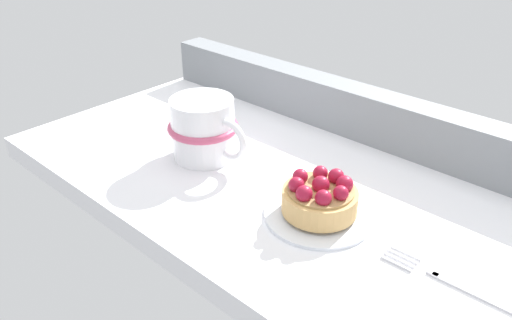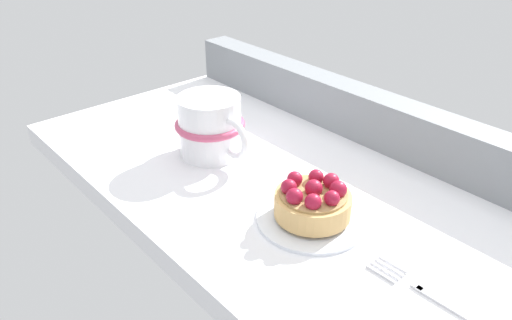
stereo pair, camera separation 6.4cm
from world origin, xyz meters
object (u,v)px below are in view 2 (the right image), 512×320
(raspberry_tart, at_px, (313,201))
(dessert_fork, at_px, (447,304))
(coffee_mug, at_px, (211,126))
(dessert_plate, at_px, (312,217))

(raspberry_tart, height_order, dessert_fork, raspberry_tart)
(coffee_mug, bearing_deg, raspberry_tart, -2.71)
(dessert_plate, height_order, raspberry_tart, raspberry_tart)
(raspberry_tart, bearing_deg, coffee_mug, 177.29)
(coffee_mug, distance_m, dessert_fork, 0.39)
(dessert_plate, relative_size, raspberry_tart, 1.46)
(raspberry_tart, distance_m, dessert_fork, 0.18)
(coffee_mug, bearing_deg, dessert_fork, -1.99)
(dessert_plate, relative_size, dessert_fork, 0.74)
(raspberry_tart, relative_size, coffee_mug, 0.67)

